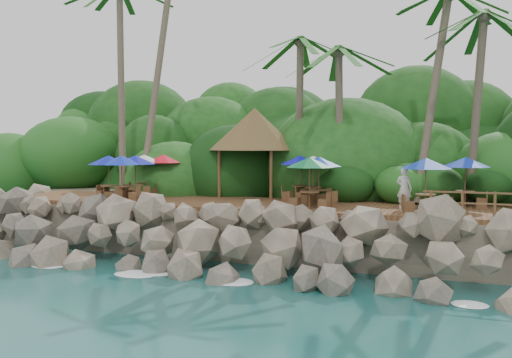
% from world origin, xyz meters
% --- Properties ---
extents(ground, '(140.00, 140.00, 0.00)m').
position_xyz_m(ground, '(0.00, 0.00, 0.00)').
color(ground, '#19514F').
rests_on(ground, ground).
extents(land_base, '(32.00, 25.20, 2.10)m').
position_xyz_m(land_base, '(0.00, 16.00, 1.05)').
color(land_base, gray).
rests_on(land_base, ground).
extents(jungle_hill, '(44.80, 28.00, 15.40)m').
position_xyz_m(jungle_hill, '(0.00, 23.50, 0.00)').
color(jungle_hill, '#143811').
rests_on(jungle_hill, ground).
extents(seawall, '(29.00, 4.00, 2.30)m').
position_xyz_m(seawall, '(0.00, 2.00, 1.15)').
color(seawall, gray).
rests_on(seawall, ground).
extents(terrace, '(26.00, 5.00, 0.20)m').
position_xyz_m(terrace, '(0.00, 6.00, 2.20)').
color(terrace, brown).
rests_on(terrace, land_base).
extents(jungle_foliage, '(44.00, 16.00, 12.00)m').
position_xyz_m(jungle_foliage, '(0.00, 15.00, 0.00)').
color(jungle_foliage, '#143811').
rests_on(jungle_foliage, ground).
extents(foam_line, '(25.20, 0.80, 0.06)m').
position_xyz_m(foam_line, '(0.00, 0.30, 0.03)').
color(foam_line, white).
rests_on(foam_line, ground).
extents(palms, '(24.23, 7.33, 14.97)m').
position_xyz_m(palms, '(0.96, 8.78, 12.08)').
color(palms, brown).
rests_on(palms, ground).
extents(palapa, '(4.78, 4.78, 4.60)m').
position_xyz_m(palapa, '(-1.27, 9.15, 5.79)').
color(palapa, brown).
rests_on(palapa, ground).
extents(dining_clusters, '(20.77, 5.20, 2.17)m').
position_xyz_m(dining_clusters, '(0.58, 6.02, 4.10)').
color(dining_clusters, brown).
rests_on(dining_clusters, terrace).
extents(waiter, '(0.72, 0.56, 1.76)m').
position_xyz_m(waiter, '(6.73, 5.45, 3.18)').
color(waiter, white).
rests_on(waiter, terrace).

